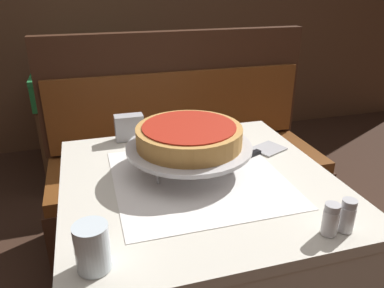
% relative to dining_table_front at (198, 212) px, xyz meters
% --- Properties ---
extents(dining_table_front, '(0.77, 0.77, 0.75)m').
position_rel_dining_table_front_xyz_m(dining_table_front, '(0.00, 0.00, 0.00)').
color(dining_table_front, beige).
rests_on(dining_table_front, ground_plane).
extents(dining_table_rear, '(0.68, 0.68, 0.76)m').
position_rel_dining_table_front_xyz_m(dining_table_rear, '(-0.26, 1.63, 0.00)').
color(dining_table_rear, '#1E6B33').
rests_on(dining_table_rear, ground_plane).
extents(booth_bench, '(1.37, 0.51, 1.05)m').
position_rel_dining_table_front_xyz_m(booth_bench, '(0.17, 0.74, -0.33)').
color(booth_bench, '#3D2316').
rests_on(booth_bench, ground_plane).
extents(pizza_pan_stand, '(0.37, 0.37, 0.08)m').
position_rel_dining_table_front_xyz_m(pizza_pan_stand, '(-0.01, 0.06, 0.18)').
color(pizza_pan_stand, '#ADADB2').
rests_on(pizza_pan_stand, dining_table_front).
extents(deep_dish_pizza, '(0.31, 0.31, 0.06)m').
position_rel_dining_table_front_xyz_m(deep_dish_pizza, '(-0.01, 0.06, 0.22)').
color(deep_dish_pizza, '#C68E47').
rests_on(deep_dish_pizza, pizza_pan_stand).
extents(pizza_server, '(0.27, 0.15, 0.01)m').
position_rel_dining_table_front_xyz_m(pizza_server, '(0.22, 0.10, 0.12)').
color(pizza_server, '#BCBCC1').
rests_on(pizza_server, dining_table_front).
extents(water_glass_near, '(0.07, 0.07, 0.10)m').
position_rel_dining_table_front_xyz_m(water_glass_near, '(-0.31, -0.29, 0.17)').
color(water_glass_near, silver).
rests_on(water_glass_near, dining_table_front).
extents(salt_shaker, '(0.04, 0.04, 0.08)m').
position_rel_dining_table_front_xyz_m(salt_shaker, '(0.21, -0.33, 0.15)').
color(salt_shaker, silver).
rests_on(salt_shaker, dining_table_front).
extents(pepper_shaker, '(0.04, 0.04, 0.08)m').
position_rel_dining_table_front_xyz_m(pepper_shaker, '(0.25, -0.33, 0.16)').
color(pepper_shaker, silver).
rests_on(pepper_shaker, dining_table_front).
extents(napkin_holder, '(0.10, 0.05, 0.09)m').
position_rel_dining_table_front_xyz_m(napkin_holder, '(-0.15, 0.34, 0.16)').
color(napkin_holder, '#B2B2B7').
rests_on(napkin_holder, dining_table_front).
extents(condiment_caddy, '(0.11, 0.11, 0.15)m').
position_rel_dining_table_front_xyz_m(condiment_caddy, '(-0.19, 1.72, 0.16)').
color(condiment_caddy, black).
rests_on(condiment_caddy, dining_table_rear).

